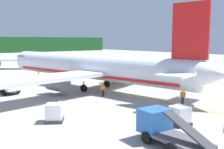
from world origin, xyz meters
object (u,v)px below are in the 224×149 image
service_truck_pushback (4,83)px  cargo_container_near (54,113)px  airliner_foreground (91,67)px  crew_marshaller (103,89)px  service_truck_fuel (163,127)px  crew_loader_right (183,96)px  cargo_container_mid (180,115)px

service_truck_pushback → cargo_container_near: bearing=-91.5°
airliner_foreground → crew_marshaller: 6.30m
service_truck_fuel → service_truck_pushback: 27.04m
crew_marshaller → service_truck_fuel: bearing=-111.5°
crew_loader_right → airliner_foreground: bearing=100.5°
service_truck_pushback → service_truck_fuel: bearing=-82.4°
cargo_container_near → crew_marshaller: (10.29, 6.26, 0.16)m
crew_loader_right → cargo_container_mid: bearing=-145.4°
cargo_container_near → crew_loader_right: cargo_container_near is taller
service_truck_fuel → cargo_container_near: size_ratio=2.67×
airliner_foreground → service_truck_pushback: bearing=155.5°
airliner_foreground → crew_loader_right: airliner_foreground is taller
airliner_foreground → crew_marshaller: airliner_foreground is taller
cargo_container_near → crew_marshaller: cargo_container_near is taller
airliner_foreground → cargo_container_near: size_ratio=17.98×
airliner_foreground → service_truck_fuel: 23.06m
service_truck_fuel → crew_marshaller: bearing=68.5°
service_truck_fuel → cargo_container_mid: bearing=22.3°
crew_loader_right → service_truck_fuel: bearing=-150.0°
airliner_foreground → service_truck_pushback: 13.03m
cargo_container_mid → crew_marshaller: bearing=82.5°
cargo_container_near → crew_loader_right: (14.98, -3.36, 0.15)m
airliner_foreground → cargo_container_mid: airliner_foreground is taller
airliner_foreground → cargo_container_near: airliner_foreground is taller
crew_marshaller → crew_loader_right: bearing=-64.0°
service_truck_pushback → crew_loader_right: size_ratio=3.84×
airliner_foreground → cargo_container_near: 17.13m
crew_loader_right → cargo_container_near: bearing=167.4°
service_truck_pushback → cargo_container_mid: 26.24m
cargo_container_near → crew_marshaller: size_ratio=1.32×
airliner_foreground → crew_loader_right: size_ratio=24.01×
service_truck_pushback → cargo_container_near: size_ratio=2.87×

